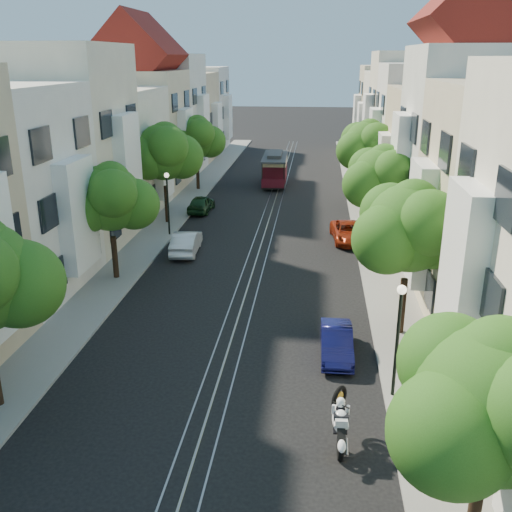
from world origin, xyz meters
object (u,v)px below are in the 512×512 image
(cable_car, at_px, (275,167))
(parked_car_e_far, at_px, (349,232))
(lamp_west, at_px, (167,194))
(sportbike_rider, at_px, (340,420))
(tree_e_a, at_px, (494,407))
(tree_w_b, at_px, (111,200))
(tree_e_b, at_px, (411,230))
(parked_car_w_far, at_px, (201,204))
(tree_w_c, at_px, (165,153))
(tree_e_d, at_px, (368,146))
(lamp_east, at_px, (399,325))
(parked_car_w_mid, at_px, (186,242))
(parked_car_e_mid, at_px, (337,342))
(tree_e_c, at_px, (383,179))
(tree_w_d, at_px, (197,139))

(cable_car, relative_size, parked_car_e_far, 1.60)
(lamp_west, relative_size, sportbike_rider, 1.92)
(tree_e_a, distance_m, tree_w_b, 22.28)
(tree_e_b, bearing_deg, sportbike_rider, -110.41)
(parked_car_w_far, bearing_deg, tree_w_c, 65.70)
(tree_e_b, height_order, tree_w_c, tree_w_c)
(tree_e_b, height_order, cable_car, tree_e_b)
(tree_e_a, distance_m, tree_e_b, 12.00)
(tree_e_a, xyz_separation_m, tree_e_b, (0.00, 12.00, 0.34))
(tree_e_b, bearing_deg, tree_w_c, 131.99)
(tree_e_d, height_order, lamp_east, tree_e_d)
(tree_w_b, bearing_deg, tree_e_a, -49.73)
(sportbike_rider, distance_m, parked_car_w_mid, 19.64)
(lamp_east, bearing_deg, parked_car_e_far, 92.22)
(lamp_east, xyz_separation_m, parked_car_w_mid, (-10.70, 14.72, -2.17))
(tree_w_c, relative_size, lamp_west, 1.71)
(parked_car_e_mid, bearing_deg, cable_car, 97.81)
(tree_e_d, relative_size, cable_car, 0.96)
(parked_car_e_far, xyz_separation_m, parked_car_w_mid, (-10.00, -3.36, 0.06))
(tree_w_c, relative_size, cable_car, 1.00)
(tree_e_a, height_order, lamp_west, tree_e_a)
(tree_w_b, xyz_separation_m, parked_car_w_far, (1.75, 14.42, -3.74))
(tree_e_c, relative_size, tree_w_c, 0.92)
(tree_w_c, distance_m, parked_car_w_mid, 8.12)
(tree_w_c, bearing_deg, tree_e_b, -48.01)
(tree_e_d, height_order, parked_car_e_far, tree_e_d)
(parked_car_w_mid, bearing_deg, tree_e_a, 114.95)
(lamp_east, relative_size, parked_car_w_far, 1.08)
(lamp_west, bearing_deg, cable_car, 71.39)
(tree_e_a, xyz_separation_m, parked_car_w_far, (-12.65, 31.42, -3.74))
(cable_car, height_order, parked_car_w_far, cable_car)
(tree_w_d, distance_m, parked_car_w_mid, 17.91)
(tree_e_c, relative_size, parked_car_e_mid, 1.83)
(parked_car_e_far, relative_size, parked_car_w_mid, 1.08)
(tree_e_a, relative_size, parked_car_w_far, 1.63)
(tree_e_c, distance_m, sportbike_rider, 19.42)
(tree_w_d, bearing_deg, tree_e_b, -61.93)
(tree_w_c, relative_size, parked_car_e_mid, 2.00)
(lamp_west, height_order, parked_car_w_mid, lamp_west)
(tree_w_c, bearing_deg, parked_car_e_mid, -57.58)
(tree_e_a, bearing_deg, lamp_west, 118.45)
(sportbike_rider, xyz_separation_m, parked_car_w_far, (-9.74, 27.26, -0.27))
(lamp_east, bearing_deg, cable_car, 100.93)
(tree_e_c, height_order, tree_e_d, tree_e_d)
(parked_car_e_far, bearing_deg, cable_car, 103.74)
(lamp_west, distance_m, parked_car_e_mid, 18.72)
(parked_car_e_mid, bearing_deg, tree_e_d, 82.46)
(parked_car_e_mid, bearing_deg, sportbike_rider, -91.37)
(tree_w_c, bearing_deg, parked_car_w_far, 62.96)
(tree_w_c, xyz_separation_m, lamp_west, (0.84, -2.98, -2.22))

